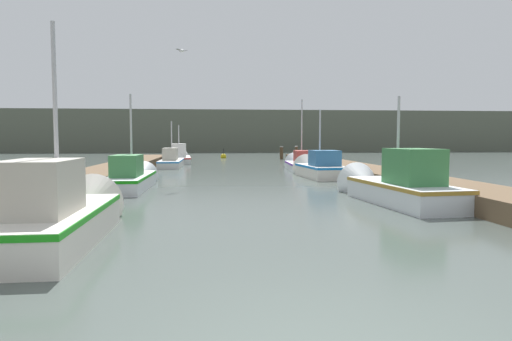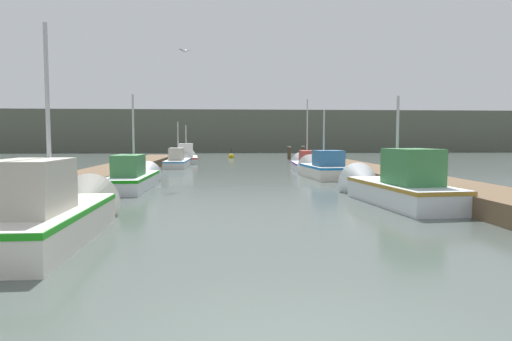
{
  "view_description": "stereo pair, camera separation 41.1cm",
  "coord_description": "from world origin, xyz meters",
  "px_view_note": "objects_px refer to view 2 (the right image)",
  "views": [
    {
      "loc": [
        -1.22,
        -3.7,
        1.93
      ],
      "look_at": [
        0.23,
        11.81,
        0.83
      ],
      "focal_mm": 32.0,
      "sensor_mm": 36.0,
      "label": 1
    },
    {
      "loc": [
        -0.81,
        -3.73,
        1.93
      ],
      "look_at": [
        0.23,
        11.81,
        0.83
      ],
      "focal_mm": 32.0,
      "sensor_mm": 36.0,
      "label": 2
    }
  ],
  "objects_px": {
    "fishing_boat_1": "(392,186)",
    "fishing_boat_4": "(306,164)",
    "seagull_lead": "(185,51)",
    "fishing_boat_6": "(186,157)",
    "fishing_boat_0": "(53,213)",
    "fishing_boat_3": "(322,168)",
    "fishing_boat_5": "(179,161)",
    "mooring_piling_2": "(303,155)",
    "fishing_boat_2": "(135,177)",
    "channel_buoy": "(231,156)",
    "mooring_piling_1": "(289,153)",
    "mooring_piling_0": "(306,158)"
  },
  "relations": [
    {
      "from": "mooring_piling_1",
      "to": "seagull_lead",
      "type": "height_order",
      "value": "seagull_lead"
    },
    {
      "from": "mooring_piling_2",
      "to": "mooring_piling_1",
      "type": "bearing_deg",
      "value": 89.8
    },
    {
      "from": "fishing_boat_6",
      "to": "seagull_lead",
      "type": "relative_size",
      "value": 13.11
    },
    {
      "from": "fishing_boat_0",
      "to": "fishing_boat_2",
      "type": "height_order",
      "value": "fishing_boat_0"
    },
    {
      "from": "seagull_lead",
      "to": "fishing_boat_6",
      "type": "bearing_deg",
      "value": -126.39
    },
    {
      "from": "fishing_boat_5",
      "to": "channel_buoy",
      "type": "distance_m",
      "value": 13.2
    },
    {
      "from": "fishing_boat_1",
      "to": "fishing_boat_4",
      "type": "bearing_deg",
      "value": 84.56
    },
    {
      "from": "mooring_piling_0",
      "to": "mooring_piling_1",
      "type": "distance_m",
      "value": 8.45
    },
    {
      "from": "fishing_boat_1",
      "to": "channel_buoy",
      "type": "bearing_deg",
      "value": 92.68
    },
    {
      "from": "fishing_boat_3",
      "to": "mooring_piling_1",
      "type": "xyz_separation_m",
      "value": [
        1.06,
        19.39,
        0.14
      ]
    },
    {
      "from": "fishing_boat_2",
      "to": "mooring_piling_0",
      "type": "relative_size",
      "value": 6.07
    },
    {
      "from": "mooring_piling_2",
      "to": "seagull_lead",
      "type": "relative_size",
      "value": 2.73
    },
    {
      "from": "fishing_boat_3",
      "to": "mooring_piling_2",
      "type": "distance_m",
      "value": 11.79
    },
    {
      "from": "fishing_boat_4",
      "to": "mooring_piling_1",
      "type": "xyz_separation_m",
      "value": [
        0.87,
        13.83,
        0.22
      ]
    },
    {
      "from": "fishing_boat_0",
      "to": "fishing_boat_3",
      "type": "distance_m",
      "value": 15.69
    },
    {
      "from": "mooring_piling_2",
      "to": "fishing_boat_6",
      "type": "bearing_deg",
      "value": 162.2
    },
    {
      "from": "fishing_boat_2",
      "to": "seagull_lead",
      "type": "xyz_separation_m",
      "value": [
        1.81,
        2.1,
        5.27
      ]
    },
    {
      "from": "mooring_piling_0",
      "to": "seagull_lead",
      "type": "distance_m",
      "value": 16.05
    },
    {
      "from": "fishing_boat_0",
      "to": "fishing_boat_4",
      "type": "height_order",
      "value": "fishing_boat_4"
    },
    {
      "from": "mooring_piling_2",
      "to": "fishing_boat_5",
      "type": "bearing_deg",
      "value": -165.05
    },
    {
      "from": "fishing_boat_2",
      "to": "fishing_boat_3",
      "type": "distance_m",
      "value": 9.38
    },
    {
      "from": "fishing_boat_0",
      "to": "mooring_piling_0",
      "type": "xyz_separation_m",
      "value": [
        9.26,
        24.35,
        -0.01
      ]
    },
    {
      "from": "fishing_boat_0",
      "to": "mooring_piling_2",
      "type": "bearing_deg",
      "value": 68.83
    },
    {
      "from": "channel_buoy",
      "to": "fishing_boat_5",
      "type": "bearing_deg",
      "value": -106.68
    },
    {
      "from": "fishing_boat_6",
      "to": "mooring_piling_2",
      "type": "height_order",
      "value": "fishing_boat_6"
    },
    {
      "from": "fishing_boat_4",
      "to": "fishing_boat_6",
      "type": "bearing_deg",
      "value": 135.11
    },
    {
      "from": "fishing_boat_5",
      "to": "channel_buoy",
      "type": "relative_size",
      "value": 5.89
    },
    {
      "from": "mooring_piling_1",
      "to": "fishing_boat_5",
      "type": "bearing_deg",
      "value": -132.08
    },
    {
      "from": "fishing_boat_4",
      "to": "fishing_boat_1",
      "type": "bearing_deg",
      "value": -86.81
    },
    {
      "from": "fishing_boat_1",
      "to": "seagull_lead",
      "type": "distance_m",
      "value": 10.92
    },
    {
      "from": "fishing_boat_2",
      "to": "fishing_boat_6",
      "type": "bearing_deg",
      "value": 88.85
    },
    {
      "from": "fishing_boat_3",
      "to": "fishing_boat_5",
      "type": "height_order",
      "value": "fishing_boat_3"
    },
    {
      "from": "fishing_boat_2",
      "to": "channel_buoy",
      "type": "bearing_deg",
      "value": 81.13
    },
    {
      "from": "fishing_boat_3",
      "to": "channel_buoy",
      "type": "height_order",
      "value": "fishing_boat_3"
    },
    {
      "from": "fishing_boat_5",
      "to": "mooring_piling_2",
      "type": "xyz_separation_m",
      "value": [
        9.06,
        2.42,
        0.3
      ]
    },
    {
      "from": "fishing_boat_5",
      "to": "fishing_boat_6",
      "type": "relative_size",
      "value": 0.97
    },
    {
      "from": "fishing_boat_1",
      "to": "fishing_boat_4",
      "type": "distance_m",
      "value": 14.56
    },
    {
      "from": "fishing_boat_2",
      "to": "fishing_boat_1",
      "type": "bearing_deg",
      "value": -28.94
    },
    {
      "from": "mooring_piling_1",
      "to": "fishing_boat_3",
      "type": "bearing_deg",
      "value": -93.13
    },
    {
      "from": "fishing_boat_1",
      "to": "fishing_boat_4",
      "type": "relative_size",
      "value": 1.0
    },
    {
      "from": "fishing_boat_1",
      "to": "seagull_lead",
      "type": "xyz_separation_m",
      "value": [
        -6.75,
        6.84,
        5.19
      ]
    },
    {
      "from": "fishing_boat_4",
      "to": "mooring_piling_1",
      "type": "height_order",
      "value": "fishing_boat_4"
    },
    {
      "from": "fishing_boat_4",
      "to": "seagull_lead",
      "type": "distance_m",
      "value": 11.55
    },
    {
      "from": "fishing_boat_0",
      "to": "mooring_piling_1",
      "type": "distance_m",
      "value": 34.07
    },
    {
      "from": "fishing_boat_5",
      "to": "mooring_piling_2",
      "type": "height_order",
      "value": "fishing_boat_5"
    },
    {
      "from": "fishing_boat_2",
      "to": "seagull_lead",
      "type": "distance_m",
      "value": 5.96
    },
    {
      "from": "fishing_boat_2",
      "to": "fishing_boat_3",
      "type": "xyz_separation_m",
      "value": [
        8.35,
        4.26,
        0.02
      ]
    },
    {
      "from": "fishing_boat_2",
      "to": "fishing_boat_4",
      "type": "xyz_separation_m",
      "value": [
        8.55,
        9.82,
        -0.06
      ]
    },
    {
      "from": "mooring_piling_2",
      "to": "seagull_lead",
      "type": "distance_m",
      "value": 16.6
    },
    {
      "from": "fishing_boat_6",
      "to": "mooring_piling_1",
      "type": "xyz_separation_m",
      "value": [
        9.02,
        4.76,
        0.18
      ]
    }
  ]
}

